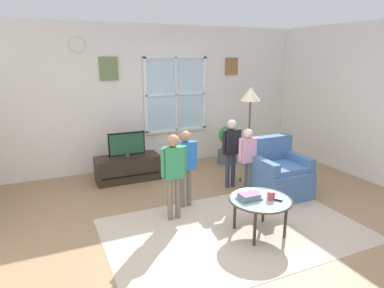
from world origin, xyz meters
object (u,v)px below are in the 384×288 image
(floor_lamp, at_px, (250,103))
(cup, at_px, (271,195))
(person_green_shirt, at_px, (173,167))
(book_stack, at_px, (249,197))
(person_pink_shirt, at_px, (247,154))
(potted_plant_by_window, at_px, (227,145))
(person_blue_shirt, at_px, (186,160))
(person_black_shirt, at_px, (231,146))
(coffee_table, at_px, (260,201))
(television, at_px, (127,144))
(remote_near_books, at_px, (276,199))
(remote_near_cup, at_px, (257,193))
(armchair, at_px, (278,174))
(tv_stand, at_px, (128,168))

(floor_lamp, bearing_deg, cup, -114.89)
(person_green_shirt, xyz_separation_m, floor_lamp, (1.65, 0.79, 0.62))
(book_stack, relative_size, person_pink_shirt, 0.26)
(person_pink_shirt, height_order, potted_plant_by_window, person_pink_shirt)
(person_blue_shirt, distance_m, person_black_shirt, 1.02)
(person_pink_shirt, xyz_separation_m, floor_lamp, (0.35, 0.49, 0.68))
(floor_lamp, bearing_deg, person_black_shirt, -163.41)
(coffee_table, distance_m, person_black_shirt, 1.52)
(potted_plant_by_window, distance_m, floor_lamp, 1.42)
(television, xyz_separation_m, person_pink_shirt, (1.49, -1.38, 0.01))
(coffee_table, relative_size, remote_near_books, 5.33)
(book_stack, relative_size, cup, 2.66)
(remote_near_cup, xyz_separation_m, person_green_shirt, (-0.85, 0.61, 0.26))
(armchair, xyz_separation_m, person_green_shirt, (-1.74, -0.10, 0.39))
(cup, relative_size, floor_lamp, 0.06)
(cup, xyz_separation_m, remote_near_cup, (-0.06, 0.20, -0.04))
(remote_near_cup, bearing_deg, person_green_shirt, 144.13)
(person_black_shirt, bearing_deg, remote_near_books, -100.63)
(remote_near_cup, height_order, person_black_shirt, person_black_shirt)
(tv_stand, height_order, remote_near_books, remote_near_books)
(remote_near_cup, bearing_deg, coffee_table, -108.36)
(coffee_table, xyz_separation_m, potted_plant_by_window, (1.05, 2.57, -0.04))
(floor_lamp, bearing_deg, person_pink_shirt, -125.69)
(book_stack, xyz_separation_m, floor_lamp, (0.98, 1.50, 0.86))
(tv_stand, height_order, book_stack, book_stack)
(book_stack, height_order, person_black_shirt, person_black_shirt)
(armchair, distance_m, remote_near_books, 1.24)
(television, height_order, floor_lamp, floor_lamp)
(tv_stand, bearing_deg, armchair, -39.39)
(tv_stand, distance_m, remote_near_cup, 2.53)
(coffee_table, bearing_deg, cup, -26.57)
(cup, height_order, potted_plant_by_window, potted_plant_by_window)
(tv_stand, xyz_separation_m, television, (0.00, -0.00, 0.43))
(armchair, xyz_separation_m, coffee_table, (-0.94, -0.86, 0.08))
(coffee_table, bearing_deg, person_green_shirt, 136.46)
(tv_stand, xyz_separation_m, person_black_shirt, (1.43, -1.02, 0.49))
(person_black_shirt, bearing_deg, armchair, -48.42)
(television, distance_m, coffee_table, 2.64)
(tv_stand, height_order, person_blue_shirt, person_blue_shirt)
(television, height_order, potted_plant_by_window, television)
(potted_plant_by_window, bearing_deg, tv_stand, -176.30)
(remote_near_cup, height_order, potted_plant_by_window, potted_plant_by_window)
(person_pink_shirt, distance_m, potted_plant_by_window, 1.64)
(television, relative_size, coffee_table, 0.83)
(person_pink_shirt, bearing_deg, remote_near_books, -106.67)
(cup, bearing_deg, potted_plant_by_window, 70.34)
(tv_stand, bearing_deg, cup, -66.30)
(remote_near_cup, distance_m, potted_plant_by_window, 2.63)
(television, xyz_separation_m, person_green_shirt, (0.19, -1.68, 0.07))
(remote_near_books, relative_size, person_green_shirt, 0.12)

